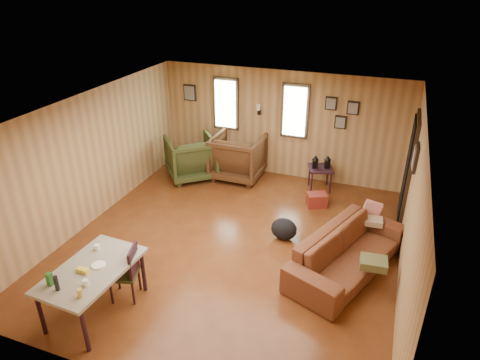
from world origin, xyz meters
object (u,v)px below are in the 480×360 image
at_px(recliner_green, 191,156).
at_px(end_table, 228,159).
at_px(dining_table, 91,273).
at_px(recliner_brown, 238,155).
at_px(side_table, 321,166).
at_px(sofa, 349,246).

distance_m(recliner_green, end_table, 0.84).
bearing_deg(dining_table, recliner_brown, 88.79).
distance_m(recliner_brown, recliner_green, 1.06).
distance_m(recliner_green, side_table, 2.88).
relative_size(recliner_brown, recliner_green, 1.06).
distance_m(end_table, dining_table, 4.72).
distance_m(recliner_brown, side_table, 1.85).
xyz_separation_m(recliner_brown, dining_table, (-0.34, -4.68, 0.10)).
relative_size(sofa, dining_table, 1.59).
bearing_deg(side_table, recliner_green, -171.75).
xyz_separation_m(recliner_brown, side_table, (1.85, 0.05, -0.02)).
bearing_deg(sofa, dining_table, 145.76).
relative_size(sofa, recliner_green, 2.22).
height_order(recliner_green, side_table, recliner_green).
relative_size(side_table, dining_table, 0.54).
xyz_separation_m(recliner_green, end_table, (0.73, 0.40, -0.13)).
bearing_deg(recliner_brown, end_table, -7.70).
height_order(sofa, recliner_brown, recliner_brown).
bearing_deg(recliner_brown, side_table, -178.43).
bearing_deg(side_table, recliner_brown, -178.38).
height_order(recliner_brown, side_table, recliner_brown).
bearing_deg(side_table, end_table, -179.56).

